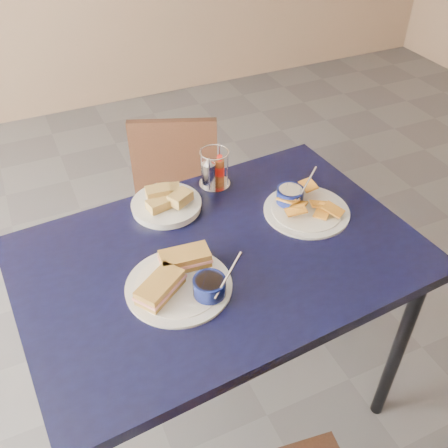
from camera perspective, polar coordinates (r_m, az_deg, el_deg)
name	(u,v)px	position (r m, az deg, el deg)	size (l,w,h in m)	color
ground	(232,352)	(2.17, 0.91, -14.45)	(6.00, 6.00, 0.00)	#4A4A4F
dining_table	(220,269)	(1.53, -0.40, -5.15)	(1.23, 0.87, 0.75)	black
chair_far	(170,200)	(2.20, -6.19, 2.78)	(0.47, 0.47, 0.79)	#321A10
sandwich_plate	(182,280)	(1.38, -4.85, -6.37)	(0.31, 0.30, 0.12)	white
plantain_plate	(301,205)	(1.65, 8.82, 2.18)	(0.28, 0.28, 0.12)	white
bread_basket	(167,203)	(1.65, -6.59, 2.45)	(0.23, 0.23, 0.07)	white
condiment_caddy	(213,171)	(1.73, -1.26, 6.06)	(0.11, 0.11, 0.14)	silver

